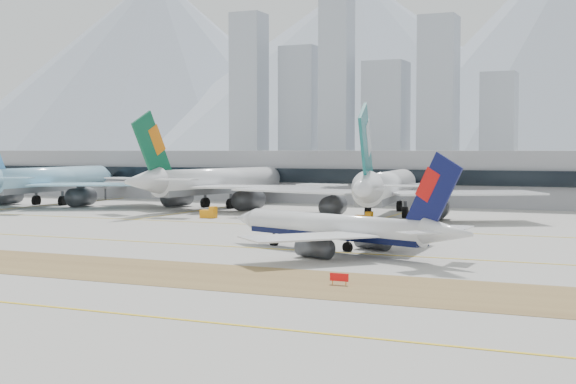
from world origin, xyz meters
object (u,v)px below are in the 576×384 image
at_px(widebody_korean, 46,181).
at_px(taxiing_airliner, 341,229).
at_px(widebody_eva, 215,183).
at_px(widebody_cathay, 386,189).
at_px(terminal, 395,176).

bearing_deg(widebody_korean, taxiing_airliner, -125.79).
distance_m(taxiing_airliner, widebody_eva, 95.60).
xyz_separation_m(taxiing_airliner, widebody_korean, (-108.88, 63.94, 2.97)).
distance_m(taxiing_airliner, widebody_cathay, 62.43).
distance_m(widebody_eva, terminal, 58.87).
height_order(taxiing_airliner, widebody_eva, widebody_eva).
height_order(widebody_cathay, terminal, widebody_cathay).
height_order(widebody_eva, terminal, widebody_eva).
height_order(widebody_korean, widebody_eva, widebody_korean).
bearing_deg(widebody_cathay, terminal, 6.55).
relative_size(widebody_eva, widebody_cathay, 1.00).
bearing_deg(widebody_korean, terminal, -60.93).
bearing_deg(widebody_cathay, widebody_eva, 69.09).
relative_size(taxiing_airliner, widebody_korean, 0.62).
height_order(widebody_korean, terminal, widebody_korean).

